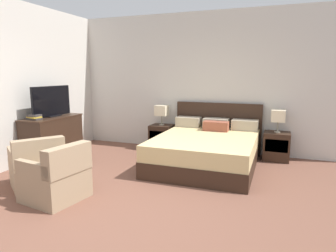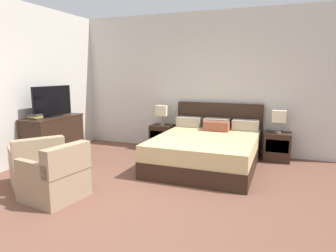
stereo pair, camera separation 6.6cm
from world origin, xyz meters
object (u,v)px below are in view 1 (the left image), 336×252
at_px(dresser, 53,138).
at_px(armchair_by_window, 37,168).
at_px(nightstand_left, 162,137).
at_px(book_red_cover, 34,119).
at_px(nightstand_right, 276,146).
at_px(armchair_companion, 57,179).
at_px(bed, 207,149).
at_px(table_lamp_left, 162,111).
at_px(book_blue_cover, 34,117).
at_px(book_small_top, 34,116).
at_px(tv, 52,102).
at_px(table_lamp_right, 278,116).

height_order(dresser, armchair_by_window, dresser).
relative_size(nightstand_left, dresser, 0.46).
bearing_deg(book_red_cover, dresser, 87.87).
height_order(nightstand_right, armchair_companion, armchair_companion).
bearing_deg(armchair_by_window, bed, 42.00).
distance_m(nightstand_right, table_lamp_left, 2.43).
height_order(bed, armchair_by_window, bed).
distance_m(nightstand_right, book_blue_cover, 4.49).
bearing_deg(armchair_companion, nightstand_left, 83.92).
height_order(armchair_by_window, armchair_companion, same).
bearing_deg(dresser, book_red_cover, -92.13).
bearing_deg(armchair_by_window, nightstand_right, 39.17).
height_order(nightstand_right, table_lamp_left, table_lamp_left).
distance_m(nightstand_left, table_lamp_left, 0.58).
bearing_deg(nightstand_left, book_red_cover, -132.01).
bearing_deg(book_small_top, dresser, 88.59).
bearing_deg(tv, armchair_companion, -48.31).
bearing_deg(book_small_top, armchair_by_window, -46.09).
xyz_separation_m(nightstand_left, book_blue_cover, (-1.68, -1.86, 0.61)).
relative_size(bed, dresser, 1.81).
xyz_separation_m(tv, book_red_cover, (-0.02, -0.44, -0.26)).
height_order(nightstand_right, tv, tv).
xyz_separation_m(nightstand_right, book_blue_cover, (-4.04, -1.86, 0.61)).
height_order(table_lamp_left, tv, tv).
height_order(table_lamp_right, book_red_cover, table_lamp_right).
xyz_separation_m(table_lamp_left, book_blue_cover, (-1.68, -1.87, 0.03)).
xyz_separation_m(bed, book_blue_cover, (-2.86, -1.08, 0.58)).
relative_size(nightstand_right, book_blue_cover, 2.32).
height_order(table_lamp_left, book_blue_cover, table_lamp_left).
bearing_deg(book_blue_cover, book_small_top, 0.00).
distance_m(bed, dresser, 2.93).
bearing_deg(book_red_cover, table_lamp_right, 24.81).
relative_size(book_red_cover, book_small_top, 1.23).
distance_m(nightstand_right, armchair_companion, 3.97).
distance_m(table_lamp_left, book_red_cover, 2.51).
bearing_deg(nightstand_left, dresser, -138.66).
xyz_separation_m(table_lamp_right, dresser, (-4.02, -1.47, -0.42)).
xyz_separation_m(bed, book_small_top, (-2.85, -1.08, 0.61)).
height_order(book_blue_cover, armchair_by_window, book_blue_cover).
height_order(tv, book_blue_cover, tv).
distance_m(tv, armchair_companion, 2.19).
xyz_separation_m(nightstand_left, nightstand_right, (2.36, 0.00, 0.00)).
bearing_deg(nightstand_left, book_small_top, -131.93).
xyz_separation_m(nightstand_right, book_small_top, (-4.03, -1.86, 0.64)).
relative_size(table_lamp_right, dresser, 0.36).
bearing_deg(book_blue_cover, book_red_cover, 0.00).
relative_size(nightstand_right, tv, 0.56).
relative_size(dresser, book_blue_cover, 5.07).
distance_m(table_lamp_left, tv, 2.21).
bearing_deg(table_lamp_left, armchair_by_window, -108.83).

